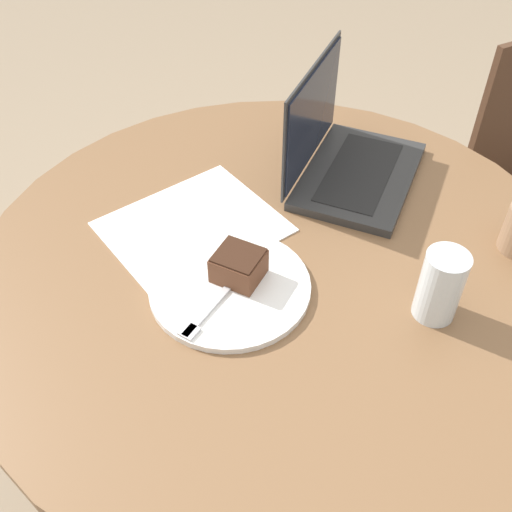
% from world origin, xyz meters
% --- Properties ---
extents(ground_plane, '(12.00, 12.00, 0.00)m').
position_xyz_m(ground_plane, '(0.00, 0.00, 0.00)').
color(ground_plane, gray).
extents(dining_table, '(1.08, 1.08, 0.73)m').
position_xyz_m(dining_table, '(0.00, 0.00, 0.57)').
color(dining_table, brown).
rests_on(dining_table, ground_plane).
extents(paper_document, '(0.39, 0.37, 0.00)m').
position_xyz_m(paper_document, '(-0.15, 0.10, 0.73)').
color(paper_document, white).
rests_on(paper_document, dining_table).
extents(plate, '(0.27, 0.27, 0.01)m').
position_xyz_m(plate, '(-0.10, -0.06, 0.74)').
color(plate, white).
rests_on(plate, dining_table).
extents(cake_slice, '(0.10, 0.10, 0.05)m').
position_xyz_m(cake_slice, '(-0.08, -0.05, 0.77)').
color(cake_slice, brown).
rests_on(cake_slice, plate).
extents(fork, '(0.13, 0.14, 0.00)m').
position_xyz_m(fork, '(-0.14, -0.11, 0.75)').
color(fork, silver).
rests_on(fork, plate).
extents(water_glass, '(0.07, 0.07, 0.12)m').
position_xyz_m(water_glass, '(0.22, -0.16, 0.79)').
color(water_glass, silver).
rests_on(water_glass, dining_table).
extents(laptop, '(0.34, 0.37, 0.23)m').
position_xyz_m(laptop, '(0.17, 0.22, 0.77)').
color(laptop, '#2D2D2D').
rests_on(laptop, dining_table).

